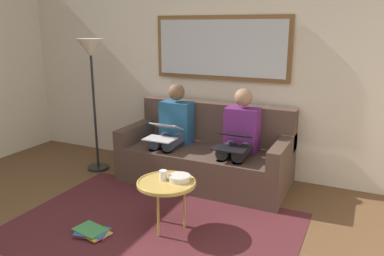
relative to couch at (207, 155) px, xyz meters
The scene contains 13 objects.
wall_rear 1.10m from the couch, 90.00° to the right, with size 6.00×0.12×2.60m, color beige.
area_rug 1.30m from the couch, 90.00° to the left, with size 2.60×1.80×0.01m, color #4C1E23.
couch is the anchor object (origin of this frame).
framed_mirror 1.30m from the couch, 90.00° to the right, with size 1.71×0.05×0.76m.
coffee_table 1.23m from the couch, 95.84° to the left, with size 0.53×0.53×0.47m.
cup 1.20m from the couch, 93.55° to the left, with size 0.07×0.07×0.09m, color silver.
bowl 1.17m from the couch, 100.74° to the left, with size 0.20×0.20×0.05m, color beige.
person_left 0.52m from the couch, behind, with size 0.38×0.58×1.14m.
laptop_black 0.61m from the couch, 143.91° to the left, with size 0.36×0.36×0.16m.
person_right 0.52m from the couch, ahead, with size 0.38×0.58×1.14m.
laptop_silver 0.60m from the couch, 35.42° to the left, with size 0.35×0.38×0.17m.
magazine_stack 1.68m from the couch, 75.20° to the left, with size 0.35×0.29×0.05m.
standing_lamp 1.80m from the couch, 10.61° to the left, with size 0.32×0.32×1.66m.
Camera 1 is at (-1.68, 1.86, 1.80)m, focal length 35.67 mm.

